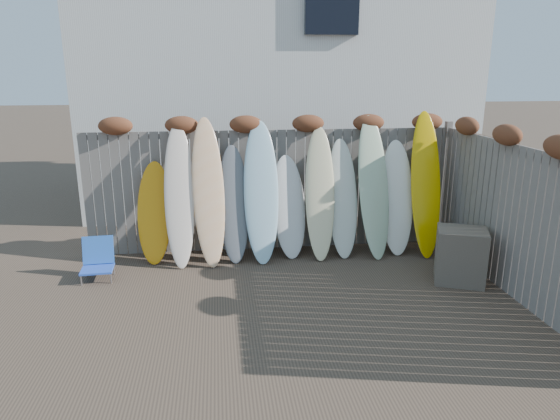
{
  "coord_description": "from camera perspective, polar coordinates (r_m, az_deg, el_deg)",
  "views": [
    {
      "loc": [
        -0.85,
        -5.6,
        2.93
      ],
      "look_at": [
        0.0,
        1.2,
        1.0
      ],
      "focal_mm": 32.0,
      "sensor_mm": 36.0,
      "label": 1
    }
  ],
  "objects": [
    {
      "name": "house",
      "position": [
        12.17,
        -0.8,
        17.02
      ],
      "size": [
        8.5,
        5.5,
        6.33
      ],
      "color": "silver",
      "rests_on": "ground"
    },
    {
      "name": "surfboard_9",
      "position": [
        8.38,
        13.2,
        1.41
      ],
      "size": [
        0.6,
        0.7,
        1.83
      ],
      "primitive_type": "ellipsoid",
      "rotation": [
        -0.31,
        0.0,
        -0.1
      ],
      "color": "white",
      "rests_on": "ground"
    },
    {
      "name": "surfboard_6",
      "position": [
        7.96,
        4.58,
        1.91
      ],
      "size": [
        0.52,
        0.77,
        2.07
      ],
      "primitive_type": "ellipsoid",
      "rotation": [
        -0.31,
        0.0,
        -0.08
      ],
      "color": "beige",
      "rests_on": "ground"
    },
    {
      "name": "ground",
      "position": [
        6.38,
        1.37,
        -11.63
      ],
      "size": [
        80.0,
        80.0,
        0.0
      ],
      "primitive_type": "plane",
      "color": "#493A2D"
    },
    {
      "name": "back_fence",
      "position": [
        8.23,
        -0.62,
        3.49
      ],
      "size": [
        6.05,
        0.28,
        2.24
      ],
      "color": "slate",
      "rests_on": "ground"
    },
    {
      "name": "surfboard_7",
      "position": [
        8.09,
        7.14,
        1.33
      ],
      "size": [
        0.49,
        0.67,
        1.87
      ],
      "primitive_type": "ellipsoid",
      "rotation": [
        -0.31,
        0.0,
        -0.01
      ],
      "color": "silver",
      "rests_on": "ground"
    },
    {
      "name": "beach_chair",
      "position": [
        7.75,
        -20.11,
        -5.34
      ],
      "size": [
        0.47,
        0.5,
        0.58
      ],
      "color": "blue",
      "rests_on": "ground"
    },
    {
      "name": "surfboard_0",
      "position": [
        8.02,
        -14.16,
        -0.31
      ],
      "size": [
        0.58,
        0.61,
        1.56
      ],
      "primitive_type": "ellipsoid",
      "rotation": [
        -0.31,
        0.0,
        -0.09
      ],
      "color": "orange",
      "rests_on": "ground"
    },
    {
      "name": "wooden_crate",
      "position": [
        7.54,
        19.93,
        -4.94
      ],
      "size": [
        0.83,
        0.77,
        0.78
      ],
      "primitive_type": "cube",
      "rotation": [
        0.0,
        0.0,
        -0.39
      ],
      "color": "#6E5F52",
      "rests_on": "ground"
    },
    {
      "name": "surfboard_2",
      "position": [
        7.75,
        -8.18,
        2.05
      ],
      "size": [
        0.56,
        0.83,
        2.24
      ],
      "primitive_type": "ellipsoid",
      "rotation": [
        -0.31,
        0.0,
        0.1
      ],
      "color": "#FFC490",
      "rests_on": "ground"
    },
    {
      "name": "surfboard_5",
      "position": [
        8.01,
        1.03,
        0.38
      ],
      "size": [
        0.59,
        0.64,
        1.62
      ],
      "primitive_type": "ellipsoid",
      "rotation": [
        -0.31,
        0.0,
        0.1
      ],
      "color": "silver",
      "rests_on": "ground"
    },
    {
      "name": "surfboard_10",
      "position": [
        8.39,
        16.32,
        2.85
      ],
      "size": [
        0.56,
        0.85,
        2.3
      ],
      "primitive_type": "ellipsoid",
      "rotation": [
        -0.31,
        0.0,
        -0.1
      ],
      "color": "#E1AF05",
      "rests_on": "ground"
    },
    {
      "name": "surfboard_4",
      "position": [
        7.81,
        -2.17,
        2.07
      ],
      "size": [
        0.56,
        0.78,
        2.17
      ],
      "primitive_type": "ellipsoid",
      "rotation": [
        -0.31,
        0.0,
        -0.03
      ],
      "color": "#A4D1E3",
      "rests_on": "ground"
    },
    {
      "name": "right_fence",
      "position": [
        7.23,
        25.31,
        -0.13
      ],
      "size": [
        0.28,
        4.4,
        2.24
      ],
      "color": "slate",
      "rests_on": "ground"
    },
    {
      "name": "lattice_panel",
      "position": [
        8.19,
        22.12,
        0.87
      ],
      "size": [
        0.12,
        1.33,
        1.99
      ],
      "primitive_type": "cube",
      "rotation": [
        0.0,
        0.0,
        0.05
      ],
      "color": "brown",
      "rests_on": "ground"
    },
    {
      "name": "surfboard_8",
      "position": [
        8.13,
        10.65,
        2.58
      ],
      "size": [
        0.54,
        0.82,
        2.24
      ],
      "primitive_type": "ellipsoid",
      "rotation": [
        -0.31,
        0.0,
        0.07
      ],
      "color": "#B0CAA2",
      "rests_on": "ground"
    },
    {
      "name": "surfboard_3",
      "position": [
        7.85,
        -5.32,
        0.68
      ],
      "size": [
        0.49,
        0.65,
        1.8
      ],
      "primitive_type": "ellipsoid",
      "rotation": [
        -0.31,
        0.0,
        0.01
      ],
      "color": "slate",
      "rests_on": "ground"
    },
    {
      "name": "surfboard_1",
      "position": [
        7.78,
        -11.43,
        1.61
      ],
      "size": [
        0.46,
        0.76,
        2.15
      ],
      "primitive_type": "ellipsoid",
      "rotation": [
        -0.31,
        0.0,
        0.01
      ],
      "color": "beige",
      "rests_on": "ground"
    }
  ]
}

